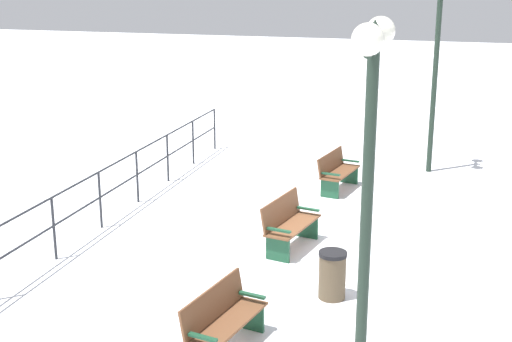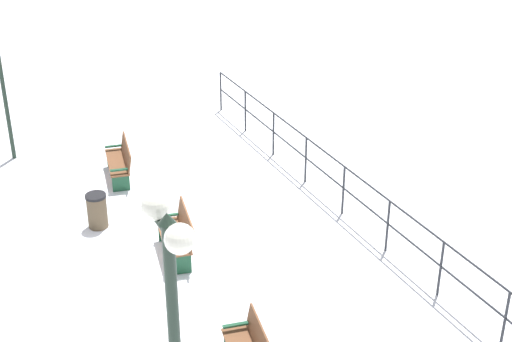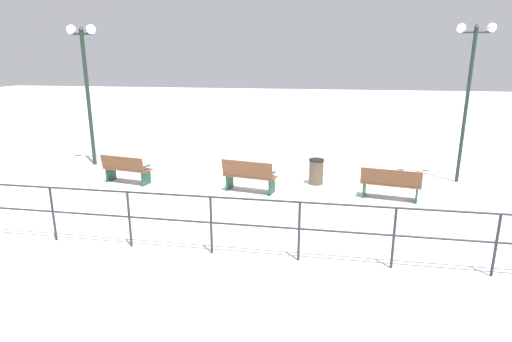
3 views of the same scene
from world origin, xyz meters
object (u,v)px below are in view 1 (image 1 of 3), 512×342
bench_nearest (223,319)px  lamppost_middle (437,40)px  bench_third (337,171)px  lamppost_near (368,182)px  trash_bin (332,275)px  bench_second (289,223)px

bench_nearest → lamppost_middle: (2.13, 9.77, 2.85)m
lamppost_middle → bench_third: bearing=-131.5°
bench_third → lamppost_near: size_ratio=0.34×
bench_third → trash_bin: bearing=-69.9°
lamppost_near → trash_bin: bearing=103.6°
bench_second → lamppost_near: lamppost_near is taller
bench_third → lamppost_middle: (1.95, 2.21, 2.85)m
lamppost_near → trash_bin: 5.17m
bench_second → lamppost_middle: bearing=81.1°
bench_nearest → bench_third: 7.56m
bench_third → lamppost_near: (1.95, -9.79, 2.75)m
bench_nearest → trash_bin: (1.11, 1.98, -0.07)m
lamppost_near → bench_third: bearing=101.3°
bench_nearest → lamppost_near: lamppost_near is taller
bench_second → bench_nearest: bearing=-78.6°
lamppost_near → lamppost_middle: bearing=90.0°
bench_second → trash_bin: bench_second is taller
bench_nearest → bench_second: bench_second is taller
lamppost_middle → lamppost_near: bearing=-90.0°
bench_nearest → lamppost_middle: bearing=88.5°
trash_bin → lamppost_middle: bearing=82.6°
bench_third → lamppost_near: bearing=-68.2°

